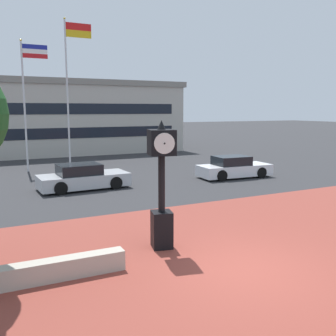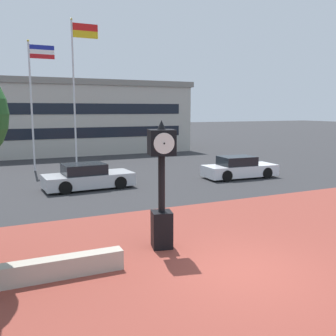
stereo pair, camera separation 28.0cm
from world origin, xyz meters
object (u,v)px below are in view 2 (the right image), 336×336
object	(u,v)px
flagpole_primary	(34,96)
car_street_near	(239,168)
flagpole_secondary	(76,82)
civic_building	(43,117)
street_clock	(162,183)
car_street_mid	(88,177)

from	to	relation	value
flagpole_primary	car_street_near	bearing A→B (deg)	-36.46
flagpole_secondary	civic_building	world-z (taller)	flagpole_secondary
car_street_near	street_clock	bearing A→B (deg)	-42.62
civic_building	flagpole_primary	bearing A→B (deg)	-98.77
car_street_mid	civic_building	distance (m)	20.81
flagpole_secondary	civic_building	xyz separation A→B (m)	(-0.65, 13.58, -2.51)
civic_building	car_street_near	bearing A→B (deg)	-68.52
car_street_mid	flagpole_secondary	world-z (taller)	flagpole_secondary
street_clock	flagpole_primary	size ratio (longest dim) A/B	0.44
street_clock	car_street_mid	bearing A→B (deg)	103.29
car_street_mid	civic_building	size ratio (longest dim) A/B	0.17
street_clock	car_street_mid	distance (m)	9.34
flagpole_primary	civic_building	xyz separation A→B (m)	(2.10, 13.58, -1.58)
street_clock	flagpole_secondary	world-z (taller)	flagpole_secondary
street_clock	flagpole_secondary	bearing A→B (deg)	99.53
car_street_near	car_street_mid	size ratio (longest dim) A/B	0.98
car_street_mid	street_clock	bearing A→B (deg)	-2.29
flagpole_primary	civic_building	bearing A→B (deg)	81.23
car_street_near	flagpole_secondary	size ratio (longest dim) A/B	0.45
street_clock	flagpole_secondary	distance (m)	16.78
flagpole_secondary	street_clock	bearing A→B (deg)	-93.59
flagpole_secondary	flagpole_primary	bearing A→B (deg)	-180.00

